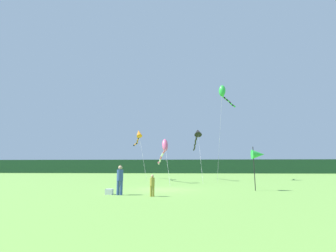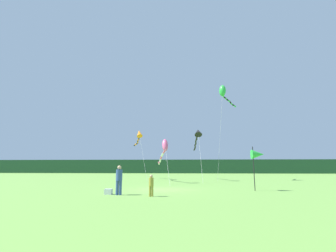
% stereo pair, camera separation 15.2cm
% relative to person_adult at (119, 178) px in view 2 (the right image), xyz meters
% --- Properties ---
extents(ground_plane, '(120.00, 120.00, 0.00)m').
position_rel_person_adult_xyz_m(ground_plane, '(2.39, 3.59, -1.01)').
color(ground_plane, '#6B9E42').
extents(distant_treeline, '(108.00, 3.39, 3.51)m').
position_rel_person_adult_xyz_m(distant_treeline, '(2.39, 48.59, 0.75)').
color(distant_treeline, '#1E4228').
rests_on(distant_treeline, ground).
extents(person_adult, '(0.40, 0.40, 1.80)m').
position_rel_person_adult_xyz_m(person_adult, '(0.00, 0.00, 0.00)').
color(person_adult, '#334C8C').
rests_on(person_adult, ground).
extents(person_child, '(0.28, 0.28, 1.26)m').
position_rel_person_adult_xyz_m(person_child, '(2.12, -0.60, -0.30)').
color(person_child, olive).
rests_on(person_child, ground).
extents(cooler_box, '(0.45, 0.38, 0.34)m').
position_rel_person_adult_xyz_m(cooler_box, '(-0.71, 0.22, -0.83)').
color(cooler_box, silver).
rests_on(cooler_box, ground).
extents(banner_flag_pole, '(0.90, 0.70, 3.21)m').
position_rel_person_adult_xyz_m(banner_flag_pole, '(9.54, 3.24, 1.60)').
color(banner_flag_pole, black).
rests_on(banner_flag_pole, ground).
extents(kite_rainbow, '(2.10, 8.86, 4.85)m').
position_rel_person_adult_xyz_m(kite_rainbow, '(1.79, 11.45, 2.64)').
color(kite_rainbow, '#B2B2B2').
rests_on(kite_rainbow, ground).
extents(kite_black, '(0.98, 10.03, 6.69)m').
position_rel_person_adult_xyz_m(kite_black, '(5.79, 15.43, 4.77)').
color(kite_black, '#B2B2B2').
rests_on(kite_black, ground).
extents(kite_green, '(3.69, 4.86, 12.65)m').
position_rel_person_adult_xyz_m(kite_green, '(9.42, 16.24, 10.67)').
color(kite_green, '#B2B2B2').
rests_on(kite_green, ground).
extents(kite_orange, '(3.42, 7.65, 6.98)m').
position_rel_person_adult_xyz_m(kite_orange, '(-2.30, 17.66, 5.11)').
color(kite_orange, '#B2B2B2').
rests_on(kite_orange, ground).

